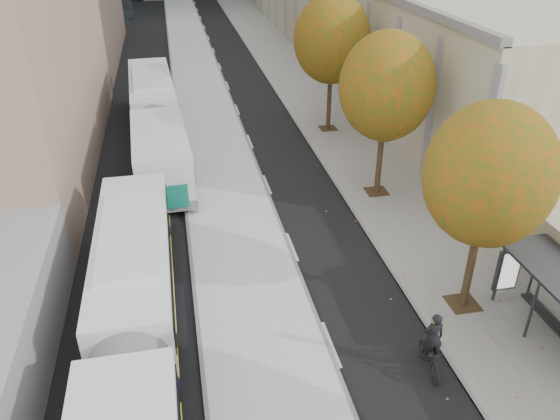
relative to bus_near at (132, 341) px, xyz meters
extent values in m
cube|color=silver|center=(4.01, 23.29, -1.50)|extent=(4.25, 150.00, 0.15)
cube|color=gray|center=(12.01, 23.29, -1.53)|extent=(4.75, 150.00, 0.08)
cylinder|color=black|center=(11.48, 1.29, 0.13)|extent=(0.28, 0.28, 3.24)
sphere|color=#1D5716|center=(11.48, 1.29, 3.69)|extent=(4.20, 4.20, 4.20)
cylinder|color=black|center=(11.48, 10.29, 0.20)|extent=(0.28, 0.28, 3.38)
sphere|color=#1D5716|center=(11.48, 10.29, 3.91)|extent=(4.40, 4.40, 4.40)
cylinder|color=black|center=(11.48, 19.29, 0.26)|extent=(0.28, 0.28, 3.51)
sphere|color=#1D5716|center=(11.48, 19.29, 4.13)|extent=(4.60, 4.60, 4.60)
cube|color=silver|center=(0.00, 0.01, -0.13)|extent=(2.59, 17.26, 2.87)
cube|color=black|center=(0.00, 0.01, 0.39)|extent=(2.65, 16.57, 1.00)
cube|color=silver|center=(0.73, 18.75, -0.05)|extent=(3.51, 18.35, 3.04)
cube|color=black|center=(0.73, 18.75, 0.51)|extent=(3.53, 17.63, 1.05)
cube|color=#11755F|center=(0.73, 9.66, -0.40)|extent=(1.93, 0.15, 1.18)
imported|color=black|center=(8.88, -1.40, -1.05)|extent=(0.65, 1.78, 1.05)
imported|color=black|center=(8.88, -1.40, -0.22)|extent=(0.68, 0.48, 1.76)
sphere|color=#5E873D|center=(8.88, -1.40, 0.44)|extent=(0.27, 0.27, 0.27)
imported|color=silver|center=(-0.04, 33.58, -0.94)|extent=(1.52, 3.72, 1.26)
camera|label=1|loc=(1.89, -12.68, 11.23)|focal=35.00mm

